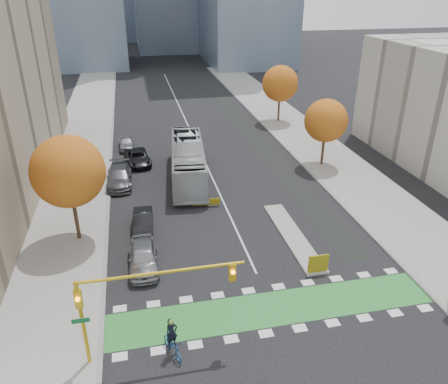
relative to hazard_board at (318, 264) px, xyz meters
name	(u,v)px	position (x,y,z in m)	size (l,w,h in m)	color
ground	(281,326)	(-4.00, -4.20, -0.80)	(300.00, 300.00, 0.00)	black
sidewalk_west	(70,195)	(-17.50, 15.80, -0.73)	(7.00, 120.00, 0.15)	gray
sidewalk_east	(343,170)	(9.50, 15.80, -0.73)	(7.00, 120.00, 0.15)	gray
curb_west	(109,191)	(-14.00, 15.80, -0.73)	(0.30, 120.00, 0.16)	gray
curb_east	(311,173)	(6.00, 15.80, -0.73)	(0.30, 120.00, 0.16)	gray
bike_crossing	(273,308)	(-4.00, -2.70, -0.79)	(20.00, 3.00, 0.01)	#298031
centre_line	(187,123)	(-4.00, 35.80, -0.80)	(0.15, 70.00, 0.01)	silver
bike_lane_paint	(260,143)	(3.50, 25.80, -0.80)	(2.50, 50.00, 0.01)	black
median_island	(292,236)	(0.00, 4.80, -0.72)	(1.60, 10.00, 0.16)	gray
hazard_board	(318,264)	(0.00, 0.00, 0.00)	(1.40, 0.12, 1.30)	yellow
tree_west	(68,172)	(-16.00, 7.80, 4.82)	(5.20, 5.20, 8.22)	#332114
tree_east_near	(326,121)	(8.00, 17.80, 4.06)	(4.40, 4.40, 7.08)	#332114
tree_east_far	(280,84)	(8.50, 33.80, 4.44)	(4.80, 4.80, 7.65)	#332114
traffic_signal_west	(134,294)	(-11.93, -4.71, 3.23)	(8.53, 0.56, 5.20)	#BF9914
cyclist	(172,342)	(-10.23, -4.93, -0.03)	(1.36, 2.10, 2.29)	#1D4E86
bus	(188,161)	(-6.30, 17.35, 1.04)	(3.08, 13.18, 3.67)	#ACB1B4
parked_car_a	(143,257)	(-11.37, 3.20, 0.03)	(1.96, 4.88, 1.66)	gray
parked_car_b	(143,222)	(-11.16, 8.20, -0.10)	(1.49, 4.27, 1.41)	black
parked_car_c	(119,177)	(-13.00, 17.27, 0.02)	(2.31, 5.68, 1.65)	#545459
parked_car_d	(138,157)	(-11.08, 22.27, -0.09)	(2.34, 5.08, 1.41)	black
parked_car_e	(126,143)	(-12.22, 27.27, -0.11)	(1.64, 4.07, 1.39)	#99989D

